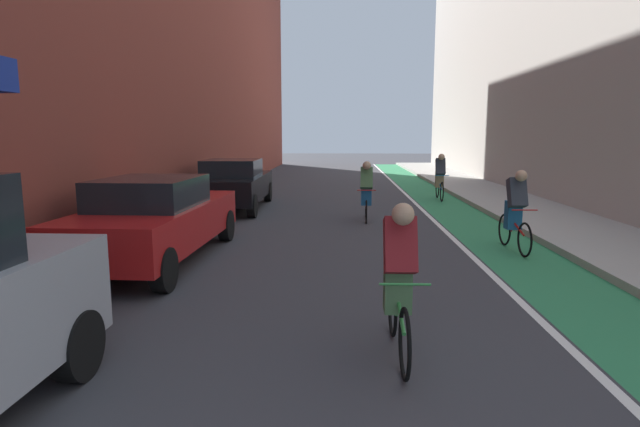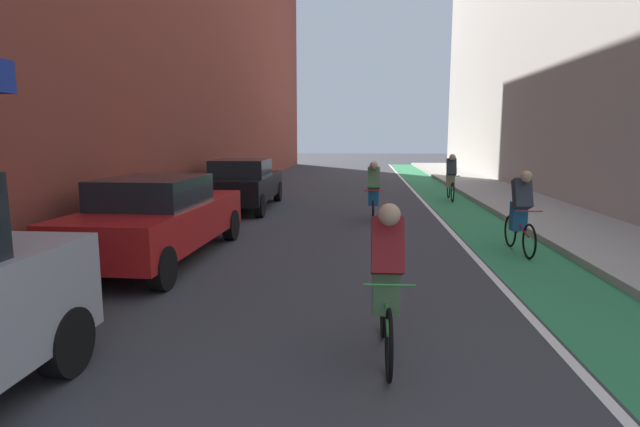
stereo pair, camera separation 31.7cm
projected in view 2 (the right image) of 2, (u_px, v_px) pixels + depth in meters
The scene contains 11 objects.
ground_plane at pixel (348, 205), 16.66m from camera, with size 93.47×93.47×0.00m, color #38383D.
bike_lane_paint at pixel (445, 198), 18.36m from camera, with size 1.60×42.49×0.00m, color #2D8451.
lane_divider_stripe at pixel (420, 198), 18.43m from camera, with size 0.12×42.49×0.00m, color white.
sidewalk_right at pixel (507, 197), 18.17m from camera, with size 2.69×42.49×0.14m, color #A8A59E.
building_facade_right at pixel (571, 25), 18.99m from camera, with size 2.40×38.49×12.62m, color #B2ADA3.
parked_sedan_red at pixel (159, 217), 9.23m from camera, with size 1.91×4.80×1.53m.
parked_sedan_black at pixel (243, 183), 15.76m from camera, with size 1.96×4.69×1.53m.
cyclist_lead at pixel (387, 276), 5.18m from camera, with size 0.48×1.73×1.62m.
cyclist_mid at pixel (521, 211), 9.82m from camera, with size 0.48×1.71×1.61m.
cyclist_trailing at pixel (373, 191), 13.49m from camera, with size 0.48×1.67×1.59m.
cyclist_far at pixel (451, 177), 17.73m from camera, with size 0.48×1.73×1.62m.
Camera 2 is at (0.43, 0.71, 2.27)m, focal length 28.62 mm.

